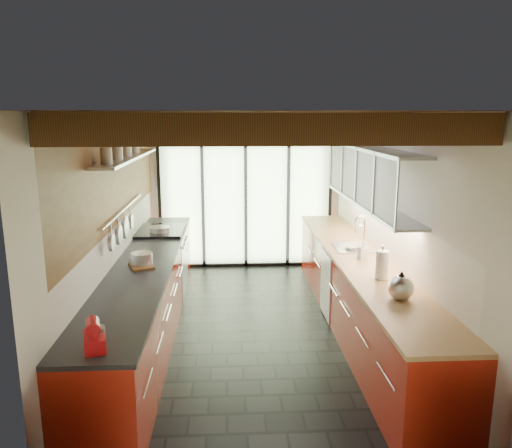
% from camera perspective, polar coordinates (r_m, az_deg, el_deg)
% --- Properties ---
extents(ground, '(5.50, 5.50, 0.00)m').
position_cam_1_polar(ground, '(6.20, -0.21, -12.16)').
color(ground, black).
rests_on(ground, ground).
extents(room_shell, '(5.50, 5.50, 5.50)m').
position_cam_1_polar(room_shell, '(5.72, -0.22, 3.09)').
color(room_shell, silver).
rests_on(room_shell, ground).
extents(ceiling_beams, '(3.14, 5.06, 4.90)m').
position_cam_1_polar(ceiling_beams, '(6.02, -0.42, 11.28)').
color(ceiling_beams, '#593316').
rests_on(ceiling_beams, ground).
extents(glass_door, '(2.95, 0.10, 2.90)m').
position_cam_1_polar(glass_door, '(8.39, -1.20, 6.08)').
color(glass_door, '#C6EAAD').
rests_on(glass_door, ground).
extents(left_counter, '(0.68, 5.00, 0.92)m').
position_cam_1_polar(left_counter, '(6.10, -12.39, -8.22)').
color(left_counter, '#A42011').
rests_on(left_counter, ground).
extents(range_stove, '(0.66, 0.90, 0.97)m').
position_cam_1_polar(range_stove, '(7.46, -10.67, -4.26)').
color(range_stove, silver).
rests_on(range_stove, ground).
extents(right_counter, '(0.68, 5.00, 0.92)m').
position_cam_1_polar(right_counter, '(6.22, 11.70, -7.77)').
color(right_counter, '#A42011').
rests_on(right_counter, ground).
extents(sink_assembly, '(0.45, 0.52, 0.43)m').
position_cam_1_polar(sink_assembly, '(6.45, 11.11, -2.38)').
color(sink_assembly, silver).
rests_on(sink_assembly, right_counter).
extents(upper_cabinets_right, '(0.34, 3.00, 3.00)m').
position_cam_1_polar(upper_cabinets_right, '(6.23, 12.95, 5.36)').
color(upper_cabinets_right, silver).
rests_on(upper_cabinets_right, ground).
extents(left_wall_fixtures, '(0.28, 2.60, 0.96)m').
position_cam_1_polar(left_wall_fixtures, '(5.94, -14.63, 5.25)').
color(left_wall_fixtures, silver).
rests_on(left_wall_fixtures, ground).
extents(stand_mixer, '(0.21, 0.29, 0.24)m').
position_cam_1_polar(stand_mixer, '(3.86, -17.95, -12.14)').
color(stand_mixer, red).
rests_on(stand_mixer, left_counter).
extents(pot_large, '(0.29, 0.29, 0.15)m').
position_cam_1_polar(pot_large, '(5.73, -12.91, -3.96)').
color(pot_large, silver).
rests_on(pot_large, left_counter).
extents(pot_small, '(0.38, 0.38, 0.11)m').
position_cam_1_polar(pot_small, '(7.18, -10.94, -0.74)').
color(pot_small, silver).
rests_on(pot_small, left_counter).
extents(cutting_board, '(0.34, 0.39, 0.03)m').
position_cam_1_polar(cutting_board, '(5.70, -12.97, -4.70)').
color(cutting_board, brown).
rests_on(cutting_board, left_counter).
extents(kettle, '(0.28, 0.32, 0.28)m').
position_cam_1_polar(kettle, '(4.77, 16.23, -6.86)').
color(kettle, silver).
rests_on(kettle, right_counter).
extents(paper_towel, '(0.15, 0.15, 0.36)m').
position_cam_1_polar(paper_towel, '(5.28, 14.21, -4.59)').
color(paper_towel, white).
rests_on(paper_towel, right_counter).
extents(soap_bottle, '(0.11, 0.12, 0.21)m').
position_cam_1_polar(soap_bottle, '(5.97, 12.11, -2.97)').
color(soap_bottle, silver).
rests_on(soap_bottle, right_counter).
extents(bowl, '(0.24, 0.24, 0.06)m').
position_cam_1_polar(bowl, '(6.37, 11.13, -2.68)').
color(bowl, silver).
rests_on(bowl, right_counter).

